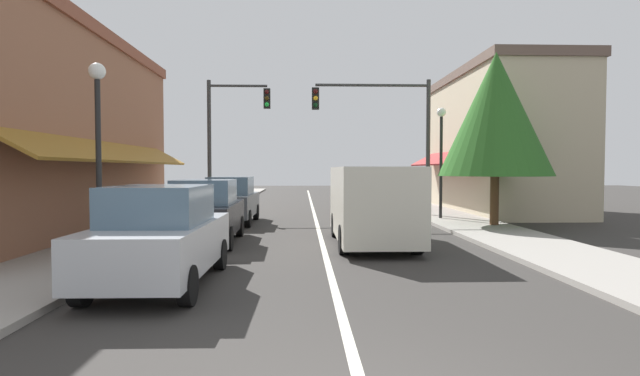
{
  "coord_description": "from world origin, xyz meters",
  "views": [
    {
      "loc": [
        -0.55,
        -3.55,
        2.06
      ],
      "look_at": [
        0.07,
        13.63,
        1.4
      ],
      "focal_mm": 27.65,
      "sensor_mm": 36.0,
      "label": 1
    }
  ],
  "objects_px": {
    "van_in_lane": "(372,203)",
    "traffic_signal_mast_arm": "(389,124)",
    "parked_car_nearest_left": "(161,236)",
    "parked_car_second_left": "(206,212)",
    "traffic_signal_left_corner": "(228,127)",
    "street_lamp_left_near": "(98,127)",
    "tree_right_near": "(496,114)",
    "street_lamp_right_mid": "(441,144)",
    "parked_car_third_left": "(231,200)"
  },
  "relations": [
    {
      "from": "tree_right_near",
      "to": "traffic_signal_left_corner",
      "type": "bearing_deg",
      "value": 150.26
    },
    {
      "from": "street_lamp_left_near",
      "to": "tree_right_near",
      "type": "height_order",
      "value": "tree_right_near"
    },
    {
      "from": "van_in_lane",
      "to": "street_lamp_left_near",
      "type": "xyz_separation_m",
      "value": [
        -6.33,
        -2.45,
        1.83
      ]
    },
    {
      "from": "parked_car_third_left",
      "to": "van_in_lane",
      "type": "relative_size",
      "value": 0.79
    },
    {
      "from": "van_in_lane",
      "to": "street_lamp_left_near",
      "type": "bearing_deg",
      "value": -158.67
    },
    {
      "from": "parked_car_nearest_left",
      "to": "van_in_lane",
      "type": "distance_m",
      "value": 6.39
    },
    {
      "from": "street_lamp_right_mid",
      "to": "tree_right_near",
      "type": "distance_m",
      "value": 2.84
    },
    {
      "from": "street_lamp_right_mid",
      "to": "tree_right_near",
      "type": "relative_size",
      "value": 0.73
    },
    {
      "from": "parked_car_nearest_left",
      "to": "tree_right_near",
      "type": "distance_m",
      "value": 12.71
    },
    {
      "from": "parked_car_second_left",
      "to": "tree_right_near",
      "type": "distance_m",
      "value": 10.4
    },
    {
      "from": "street_lamp_left_near",
      "to": "street_lamp_right_mid",
      "type": "bearing_deg",
      "value": 40.23
    },
    {
      "from": "parked_car_second_left",
      "to": "street_lamp_right_mid",
      "type": "height_order",
      "value": "street_lamp_right_mid"
    },
    {
      "from": "van_in_lane",
      "to": "traffic_signal_left_corner",
      "type": "bearing_deg",
      "value": 119.64
    },
    {
      "from": "parked_car_nearest_left",
      "to": "parked_car_second_left",
      "type": "height_order",
      "value": "same"
    },
    {
      "from": "parked_car_second_left",
      "to": "van_in_lane",
      "type": "bearing_deg",
      "value": -5.38
    },
    {
      "from": "parked_car_second_left",
      "to": "street_lamp_right_mid",
      "type": "bearing_deg",
      "value": 33.35
    },
    {
      "from": "traffic_signal_left_corner",
      "to": "parked_car_second_left",
      "type": "bearing_deg",
      "value": -85.62
    },
    {
      "from": "traffic_signal_left_corner",
      "to": "parked_car_nearest_left",
      "type": "bearing_deg",
      "value": -86.43
    },
    {
      "from": "parked_car_nearest_left",
      "to": "traffic_signal_mast_arm",
      "type": "height_order",
      "value": "traffic_signal_mast_arm"
    },
    {
      "from": "parked_car_second_left",
      "to": "van_in_lane",
      "type": "distance_m",
      "value": 4.59
    },
    {
      "from": "street_lamp_left_near",
      "to": "parked_car_third_left",
      "type": "bearing_deg",
      "value": 77.47
    },
    {
      "from": "parked_car_second_left",
      "to": "traffic_signal_mast_arm",
      "type": "distance_m",
      "value": 9.95
    },
    {
      "from": "parked_car_third_left",
      "to": "traffic_signal_left_corner",
      "type": "height_order",
      "value": "traffic_signal_left_corner"
    },
    {
      "from": "parked_car_second_left",
      "to": "traffic_signal_mast_arm",
      "type": "height_order",
      "value": "traffic_signal_mast_arm"
    },
    {
      "from": "van_in_lane",
      "to": "street_lamp_left_near",
      "type": "relative_size",
      "value": 1.19
    },
    {
      "from": "street_lamp_right_mid",
      "to": "traffic_signal_left_corner",
      "type": "bearing_deg",
      "value": 159.21
    },
    {
      "from": "parked_car_nearest_left",
      "to": "parked_car_second_left",
      "type": "relative_size",
      "value": 1.0
    },
    {
      "from": "street_lamp_right_mid",
      "to": "parked_car_second_left",
      "type": "bearing_deg",
      "value": -145.48
    },
    {
      "from": "parked_car_nearest_left",
      "to": "street_lamp_left_near",
      "type": "distance_m",
      "value": 3.6
    },
    {
      "from": "parked_car_nearest_left",
      "to": "street_lamp_left_near",
      "type": "bearing_deg",
      "value": 132.44
    },
    {
      "from": "parked_car_nearest_left",
      "to": "traffic_signal_left_corner",
      "type": "height_order",
      "value": "traffic_signal_left_corner"
    },
    {
      "from": "parked_car_third_left",
      "to": "tree_right_near",
      "type": "bearing_deg",
      "value": -10.28
    },
    {
      "from": "traffic_signal_mast_arm",
      "to": "street_lamp_right_mid",
      "type": "distance_m",
      "value": 2.5
    },
    {
      "from": "traffic_signal_left_corner",
      "to": "tree_right_near",
      "type": "distance_m",
      "value": 11.61
    },
    {
      "from": "van_in_lane",
      "to": "traffic_signal_mast_arm",
      "type": "distance_m",
      "value": 8.08
    },
    {
      "from": "parked_car_third_left",
      "to": "street_lamp_right_mid",
      "type": "distance_m",
      "value": 8.5
    },
    {
      "from": "parked_car_second_left",
      "to": "street_lamp_left_near",
      "type": "relative_size",
      "value": 0.95
    },
    {
      "from": "traffic_signal_left_corner",
      "to": "street_lamp_right_mid",
      "type": "bearing_deg",
      "value": -20.79
    },
    {
      "from": "traffic_signal_mast_arm",
      "to": "traffic_signal_left_corner",
      "type": "distance_m",
      "value": 7.29
    },
    {
      "from": "van_in_lane",
      "to": "traffic_signal_left_corner",
      "type": "distance_m",
      "value": 11.08
    },
    {
      "from": "parked_car_second_left",
      "to": "traffic_signal_mast_arm",
      "type": "relative_size",
      "value": 0.71
    },
    {
      "from": "street_lamp_left_near",
      "to": "tree_right_near",
      "type": "relative_size",
      "value": 0.71
    },
    {
      "from": "traffic_signal_mast_arm",
      "to": "traffic_signal_left_corner",
      "type": "xyz_separation_m",
      "value": [
        -7.02,
        1.97,
        0.01
      ]
    },
    {
      "from": "parked_car_third_left",
      "to": "traffic_signal_mast_arm",
      "type": "height_order",
      "value": "traffic_signal_mast_arm"
    },
    {
      "from": "van_in_lane",
      "to": "traffic_signal_mast_arm",
      "type": "height_order",
      "value": "traffic_signal_mast_arm"
    },
    {
      "from": "van_in_lane",
      "to": "traffic_signal_mast_arm",
      "type": "bearing_deg",
      "value": 76.81
    },
    {
      "from": "van_in_lane",
      "to": "street_lamp_right_mid",
      "type": "xyz_separation_m",
      "value": [
        3.6,
        5.96,
        1.9
      ]
    },
    {
      "from": "traffic_signal_mast_arm",
      "to": "parked_car_second_left",
      "type": "bearing_deg",
      "value": -132.02
    },
    {
      "from": "traffic_signal_mast_arm",
      "to": "street_lamp_right_mid",
      "type": "xyz_separation_m",
      "value": [
        1.85,
        -1.4,
        -0.93
      ]
    },
    {
      "from": "street_lamp_left_near",
      "to": "parked_car_second_left",
      "type": "bearing_deg",
      "value": 57.67
    }
  ]
}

